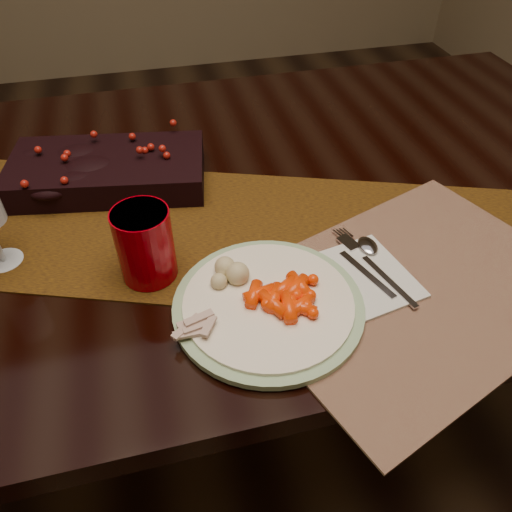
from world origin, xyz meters
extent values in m
plane|color=black|center=(0.00, 0.00, 0.00)|extent=(5.00, 5.00, 0.00)
cube|color=black|center=(0.00, 0.00, 0.38)|extent=(1.80, 1.00, 0.75)
cube|color=#3A2308|center=(-0.05, -0.13, 0.75)|extent=(1.76, 0.94, 0.00)
cube|color=#9C764E|center=(0.22, -0.33, 0.75)|extent=(0.59, 0.51, 0.00)
cylinder|color=white|center=(-0.01, -0.32, 0.76)|extent=(0.30, 0.30, 0.02)
cube|color=silver|center=(0.15, -0.30, 0.76)|extent=(0.16, 0.18, 0.01)
cylinder|color=#8B000A|center=(-0.17, -0.21, 0.81)|extent=(0.10, 0.10, 0.12)
camera|label=1|loc=(-0.14, -0.79, 1.31)|focal=35.00mm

